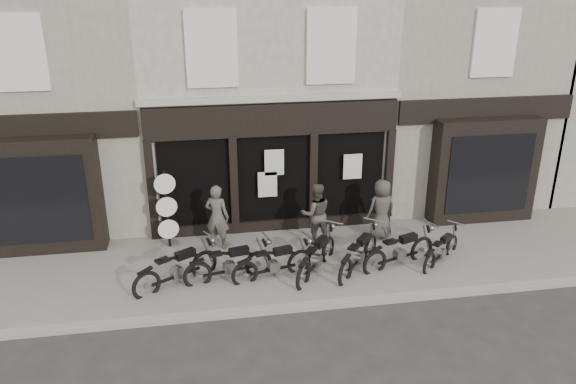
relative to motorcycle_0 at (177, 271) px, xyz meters
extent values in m
plane|color=#2D2B28|center=(2.78, -0.21, -0.45)|extent=(90.00, 90.00, 0.00)
cube|color=slate|center=(2.78, 0.69, -0.39)|extent=(30.00, 4.20, 0.12)
cube|color=gray|center=(2.78, -1.46, -0.38)|extent=(30.00, 0.25, 0.13)
cube|color=#BEB7A3|center=(2.78, 5.79, 3.65)|extent=(7.20, 6.00, 8.20)
cube|color=black|center=(2.78, 2.71, 3.00)|extent=(7.10, 0.18, 0.90)
cube|color=black|center=(2.78, 2.77, 1.05)|extent=(6.50, 0.10, 2.95)
cube|color=black|center=(2.78, 2.70, -0.23)|extent=(7.10, 0.20, 0.44)
cube|color=#ADA596|center=(2.78, 2.74, 3.60)|extent=(7.30, 0.22, 0.18)
cube|color=silver|center=(1.18, 2.74, 4.95)|extent=(1.35, 0.12, 2.00)
cube|color=black|center=(1.18, 2.77, 4.95)|extent=(1.05, 0.06, 1.70)
cube|color=silver|center=(4.38, 2.74, 4.95)|extent=(1.35, 0.12, 2.00)
cube|color=black|center=(4.38, 2.77, 4.95)|extent=(1.05, 0.06, 1.70)
cube|color=black|center=(-0.67, 2.69, 1.10)|extent=(0.22, 0.22, 3.00)
cube|color=black|center=(1.63, 2.69, 1.10)|extent=(0.22, 0.22, 3.00)
cube|color=black|center=(3.93, 2.69, 1.10)|extent=(0.22, 0.22, 3.00)
cube|color=black|center=(6.23, 2.69, 1.10)|extent=(0.22, 0.22, 3.00)
cube|color=beige|center=(2.78, 2.59, 1.80)|extent=(0.55, 0.04, 0.75)
cube|color=beige|center=(5.08, 2.59, 1.55)|extent=(0.55, 0.04, 0.75)
cube|color=beige|center=(2.58, 2.59, 1.15)|extent=(0.55, 0.04, 0.75)
cube|color=gray|center=(-3.57, 5.79, 3.65)|extent=(5.50, 6.00, 8.20)
cube|color=black|center=(-3.57, 2.44, 1.25)|extent=(3.20, 0.70, 3.20)
cube|color=black|center=(-3.57, 2.09, 1.25)|extent=(2.60, 0.06, 2.40)
cube|color=black|center=(-3.57, 2.74, 3.05)|extent=(5.40, 0.16, 0.70)
cube|color=silver|center=(-3.57, 2.75, 4.95)|extent=(1.30, 0.10, 1.90)
cube|color=black|center=(-3.57, 2.78, 4.95)|extent=(1.00, 0.06, 1.60)
cube|color=gray|center=(9.13, 5.79, 3.65)|extent=(5.50, 6.00, 8.20)
cube|color=black|center=(9.13, 2.44, 1.25)|extent=(3.20, 0.70, 3.20)
cube|color=black|center=(9.13, 2.09, 1.25)|extent=(2.60, 0.06, 2.40)
cube|color=black|center=(9.13, 2.74, 3.05)|extent=(5.40, 0.16, 0.70)
cube|color=silver|center=(9.13, 2.75, 4.95)|extent=(1.30, 0.10, 1.90)
cube|color=black|center=(9.13, 2.78, 4.95)|extent=(1.00, 0.06, 1.60)
torus|color=black|center=(0.66, 0.40, -0.08)|extent=(0.69, 0.48, 0.75)
torus|color=black|center=(-0.71, -0.43, -0.08)|extent=(0.69, 0.48, 0.75)
cube|color=black|center=(-0.03, -0.02, -0.12)|extent=(1.15, 0.73, 0.07)
cube|color=gray|center=(-0.01, 0.00, -0.03)|extent=(0.33, 0.31, 0.29)
cube|color=black|center=(0.22, 0.13, 0.39)|extent=(0.53, 0.42, 0.19)
cube|color=black|center=(-0.31, -0.19, 0.43)|extent=(0.40, 0.36, 0.07)
cylinder|color=gray|center=(0.86, 0.53, 0.65)|extent=(0.37, 0.57, 0.04)
torus|color=black|center=(2.02, 0.21, -0.09)|extent=(0.74, 0.26, 0.73)
torus|color=black|center=(0.49, -0.13, -0.09)|extent=(0.74, 0.26, 0.73)
cube|color=black|center=(1.25, 0.04, -0.13)|extent=(1.26, 0.34, 0.06)
cube|color=gray|center=(1.27, 0.05, -0.04)|extent=(0.30, 0.25, 0.28)
cube|color=black|center=(1.53, 0.10, 0.37)|extent=(0.53, 0.29, 0.18)
cube|color=black|center=(0.94, -0.03, 0.41)|extent=(0.36, 0.28, 0.06)
cylinder|color=gray|center=(2.25, 0.27, 0.63)|extent=(0.18, 0.62, 0.04)
torus|color=black|center=(3.08, 0.15, -0.10)|extent=(0.70, 0.27, 0.70)
torus|color=black|center=(1.63, -0.24, -0.10)|extent=(0.70, 0.27, 0.70)
cube|color=black|center=(2.35, -0.05, -0.14)|extent=(1.20, 0.37, 0.06)
cube|color=gray|center=(2.37, -0.04, -0.06)|extent=(0.29, 0.24, 0.27)
cube|color=black|center=(2.61, 0.02, 0.33)|extent=(0.51, 0.29, 0.18)
cube|color=black|center=(2.05, -0.13, 0.38)|extent=(0.35, 0.28, 0.06)
cylinder|color=gray|center=(3.30, 0.21, 0.58)|extent=(0.19, 0.59, 0.04)
torus|color=black|center=(3.93, 0.67, -0.08)|extent=(0.51, 0.66, 0.74)
torus|color=black|center=(3.02, -0.61, -0.08)|extent=(0.51, 0.66, 0.74)
cube|color=black|center=(3.47, 0.03, -0.13)|extent=(0.80, 1.08, 0.07)
cube|color=gray|center=(3.49, 0.05, -0.04)|extent=(0.31, 0.33, 0.28)
cube|color=black|center=(3.64, 0.26, 0.37)|extent=(0.44, 0.51, 0.18)
cube|color=black|center=(3.29, -0.23, 0.42)|extent=(0.37, 0.39, 0.07)
cylinder|color=gray|center=(4.07, 0.87, 0.63)|extent=(0.53, 0.40, 0.04)
torus|color=black|center=(5.08, 0.61, -0.08)|extent=(0.55, 0.63, 0.73)
torus|color=black|center=(4.08, -0.59, -0.08)|extent=(0.55, 0.63, 0.73)
cube|color=black|center=(4.58, 0.01, -0.13)|extent=(0.87, 1.02, 0.06)
cube|color=gray|center=(4.59, 0.03, -0.04)|extent=(0.32, 0.32, 0.28)
cube|color=black|center=(4.76, 0.23, 0.37)|extent=(0.46, 0.50, 0.18)
cube|color=black|center=(4.37, -0.24, 0.41)|extent=(0.37, 0.39, 0.06)
cylinder|color=gray|center=(5.23, 0.79, 0.63)|extent=(0.51, 0.43, 0.04)
torus|color=black|center=(6.41, 0.29, -0.08)|extent=(0.72, 0.34, 0.74)
torus|color=black|center=(4.93, -0.25, -0.08)|extent=(0.72, 0.34, 0.74)
cube|color=black|center=(5.67, 0.02, -0.13)|extent=(1.23, 0.49, 0.06)
cube|color=gray|center=(5.69, 0.03, -0.04)|extent=(0.31, 0.27, 0.28)
cube|color=black|center=(5.93, 0.11, 0.37)|extent=(0.53, 0.34, 0.18)
cube|color=black|center=(5.37, -0.09, 0.41)|extent=(0.38, 0.31, 0.06)
cylinder|color=gray|center=(6.63, 0.37, 0.63)|extent=(0.25, 0.60, 0.04)
torus|color=black|center=(7.34, 0.46, -0.14)|extent=(0.53, 0.47, 0.63)
torus|color=black|center=(6.33, -0.42, -0.14)|extent=(0.53, 0.47, 0.63)
cube|color=black|center=(6.84, 0.02, -0.18)|extent=(0.86, 0.75, 0.06)
cube|color=gray|center=(6.85, 0.03, -0.10)|extent=(0.28, 0.27, 0.24)
cube|color=black|center=(7.02, 0.17, 0.25)|extent=(0.42, 0.40, 0.16)
cube|color=black|center=(6.63, -0.16, 0.29)|extent=(0.33, 0.32, 0.06)
cylinder|color=gray|center=(7.49, 0.59, 0.47)|extent=(0.38, 0.42, 0.03)
imported|color=#4F4941|center=(1.09, 1.81, 0.59)|extent=(0.79, 0.68, 1.84)
imported|color=#464039|center=(3.81, 1.66, 0.55)|extent=(0.87, 0.68, 1.76)
imported|color=#3F3A35|center=(5.72, 1.71, 0.54)|extent=(0.94, 0.71, 1.74)
cylinder|color=black|center=(-0.25, 2.09, -0.42)|extent=(0.37, 0.37, 0.06)
cylinder|color=black|center=(-0.25, 2.09, 0.73)|extent=(0.07, 0.07, 2.35)
cylinder|color=black|center=(-0.25, 2.05, 1.55)|extent=(0.57, 0.13, 0.57)
cylinder|color=silver|center=(-0.25, 2.03, 1.55)|extent=(0.57, 0.09, 0.57)
cylinder|color=black|center=(-0.25, 2.05, 0.88)|extent=(0.57, 0.13, 0.57)
cylinder|color=silver|center=(-0.25, 2.03, 0.88)|extent=(0.57, 0.09, 0.57)
cylinder|color=black|center=(-0.25, 2.05, 0.22)|extent=(0.57, 0.13, 0.57)
cylinder|color=silver|center=(-0.25, 2.03, 0.22)|extent=(0.57, 0.09, 0.57)
camera|label=1|loc=(0.68, -12.33, 6.78)|focal=35.00mm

